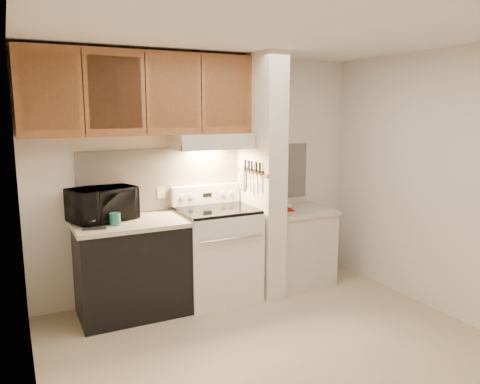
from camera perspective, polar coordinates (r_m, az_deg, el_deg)
floor at (r=4.10m, az=4.09°, el=-18.21°), size 3.60×3.60×0.00m
ceiling at (r=3.66m, az=4.61°, el=18.81°), size 3.60×3.60×0.00m
wall_back at (r=5.01m, az=-4.47°, el=2.09°), size 3.60×2.50×0.02m
wall_left at (r=3.18m, az=-24.84°, el=-3.44°), size 0.02×3.00×2.50m
wall_right at (r=4.84m, az=22.96°, el=1.05°), size 0.02×3.00×2.50m
backsplash at (r=5.00m, az=-4.42°, el=1.90°), size 2.60×0.02×0.63m
range_body at (r=4.87m, az=-2.81°, el=-7.66°), size 0.76×0.65×0.92m
oven_window at (r=4.59m, az=-1.20°, el=-8.26°), size 0.50×0.01×0.30m
oven_handle at (r=4.49m, az=-1.01°, el=-5.73°), size 0.65×0.02×0.02m
cooktop at (r=4.75m, az=-2.86°, el=-2.19°), size 0.74×0.64×0.03m
range_backguard at (r=4.99m, az=-4.18°, el=-0.28°), size 0.76×0.08×0.20m
range_display at (r=4.95m, az=-4.00°, el=-0.35°), size 0.10×0.01×0.04m
range_knob_left_outer at (r=4.85m, az=-7.04°, el=-0.62°), size 0.05×0.02×0.05m
range_knob_left_inner at (r=4.88m, az=-5.94°, el=-0.53°), size 0.05×0.02×0.05m
range_knob_right_inner at (r=5.02m, az=-2.09°, el=-0.19°), size 0.05×0.02×0.05m
range_knob_right_outer at (r=5.06m, az=-1.06°, el=-0.11°), size 0.05×0.02×0.05m
dishwasher_front at (r=4.63m, az=-13.01°, el=-9.21°), size 1.00×0.63×0.87m
left_countertop at (r=4.50m, az=-13.24°, el=-3.73°), size 1.04×0.67×0.04m
spoon_rest at (r=4.27m, az=-17.32°, el=-4.28°), size 0.21×0.10×0.01m
teal_jar at (r=4.36m, az=-14.99°, el=-3.21°), size 0.12×0.12×0.11m
outlet at (r=4.85m, az=-9.60°, el=-0.08°), size 0.08×0.01×0.12m
microwave at (r=4.56m, az=-16.43°, el=-1.42°), size 0.67×0.56×0.32m
partition_pillar at (r=4.91m, az=2.59°, el=1.95°), size 0.22×0.70×2.50m
pillar_trim at (r=4.85m, az=1.40°, el=2.45°), size 0.01×0.70×0.04m
knife_strip at (r=4.80m, az=1.61°, el=2.61°), size 0.02×0.42×0.04m
knife_blade_a at (r=4.67m, az=2.39°, el=1.16°), size 0.01×0.03×0.16m
knife_handle_a at (r=4.65m, az=2.44°, el=2.98°), size 0.02×0.02×0.10m
knife_blade_b at (r=4.76m, az=1.85°, el=1.20°), size 0.01×0.04×0.18m
knife_handle_b at (r=4.71m, az=2.00°, el=3.08°), size 0.02×0.02×0.10m
knife_blade_c at (r=4.83m, az=1.41°, el=1.21°), size 0.01×0.04×0.20m
knife_handle_c at (r=4.80m, az=1.44°, el=3.21°), size 0.02×0.02×0.10m
knife_blade_d at (r=4.89m, az=1.01°, el=1.56°), size 0.01×0.04×0.16m
knife_handle_d at (r=4.85m, az=1.11°, el=3.28°), size 0.02×0.02×0.10m
knife_blade_e at (r=4.97m, az=0.54°, el=1.58°), size 0.01×0.04×0.18m
knife_handle_e at (r=4.93m, az=0.64°, el=3.39°), size 0.02×0.02×0.10m
oven_mitt at (r=5.01m, az=0.32°, el=1.69°), size 0.03×0.09×0.22m
right_cab_base at (r=5.33m, az=6.88°, el=-6.78°), size 0.70×0.60×0.81m
right_countertop at (r=5.22m, az=6.97°, el=-2.31°), size 0.74×0.64×0.04m
red_folder at (r=5.21m, az=4.72°, el=-2.02°), size 0.29×0.36×0.01m
white_box at (r=5.34m, az=5.47°, el=-1.59°), size 0.16×0.13×0.04m
range_hood at (r=4.77m, az=-3.54°, el=6.23°), size 0.78×0.44×0.15m
hood_lip at (r=4.58m, az=-2.50°, el=5.52°), size 0.78×0.04×0.06m
upper_cabinets at (r=4.58m, az=-11.97°, el=11.64°), size 2.18×0.33×0.77m
cab_door_a at (r=4.28m, az=-22.24°, el=11.25°), size 0.46×0.01×0.63m
cab_gap_a at (r=4.31m, az=-18.57°, el=11.45°), size 0.01×0.01×0.73m
cab_door_b at (r=4.36m, az=-14.95°, el=11.61°), size 0.46×0.01×0.63m
cab_gap_b at (r=4.43m, az=-11.43°, el=11.72°), size 0.01×0.01×0.73m
cab_door_c at (r=4.51m, az=-8.01°, el=11.78°), size 0.46×0.01×0.63m
cab_gap_c at (r=4.60m, az=-4.72°, el=11.81°), size 0.01×0.01×0.73m
cab_door_d at (r=4.71m, az=-1.58°, el=11.79°), size 0.46×0.01×0.63m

